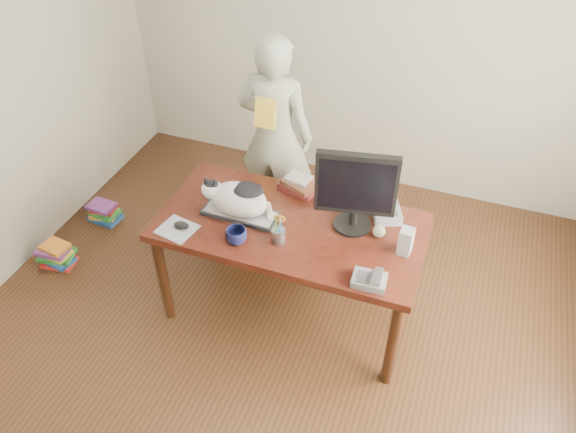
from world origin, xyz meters
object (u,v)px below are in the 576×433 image
Objects in this scene: desk at (295,234)px; mouse at (181,225)px; keyboard at (240,214)px; person at (275,135)px; book_pile_a at (57,255)px; pen_cup at (279,234)px; monitor at (356,188)px; baseball at (379,231)px; cat at (237,198)px; book_stack at (300,184)px; speaker at (406,241)px; phone at (370,280)px; calculator at (386,211)px; book_pile_b at (104,212)px; coffee_mug at (236,236)px.

desk is 0.70m from mouse.
keyboard is 0.89m from person.
book_pile_a is (-1.43, -0.17, -0.68)m from keyboard.
pen_cup is at bearing -93.21° from desk.
desk is 3.07× the size of monitor.
baseball is at bearing -16.73° from monitor.
cat reaches higher than book_stack.
speaker is (1.02, 0.03, -0.05)m from cat.
person is (-0.43, 0.77, 0.17)m from desk.
keyboard is 2.50× the size of phone.
book_stack is at bearing 138.24° from monitor.
book_pile_a is (-2.27, -0.28, -0.70)m from baseball.
desk is at bearing 178.56° from speaker.
phone is 0.66× the size of book_stack.
book_pile_a is at bearing -178.91° from pen_cup.
desk is at bearing 178.75° from calculator.
monitor is (0.67, 0.12, 0.28)m from keyboard.
baseball is 0.29× the size of book_pile_b.
book_pile_a is at bearing -169.90° from speaker.
calculator reaches higher than book_pile_a.
phone is (0.88, -0.28, 0.01)m from keyboard.
calculator is 1.04× the size of book_pile_b.
phone reaches higher than baseball.
phone is 1.52m from person.
speaker is 2.22× the size of baseball.
monitor is 2.58× the size of pen_cup.
keyboard is at bearing -15.13° from book_pile_b.
desk is at bearing 118.57° from person.
book_pile_a is at bearing -170.97° from desk.
speaker reaches higher than mouse.
desk is 0.73m from speaker.
coffee_mug is 1.65× the size of baseball.
phone is 0.39m from baseball.
monitor is 0.73m from coffee_mug.
pen_cup is 1.88m from book_pile_a.
person is 6.00× the size of book_pile_b.
speaker is 0.58× the size of book_stack.
pen_cup reaches higher than phone.
cat is at bearing -107.07° from book_stack.
mouse is 1.42× the size of baseball.
pen_cup is 2.73× the size of baseball.
desk is 0.45m from cat.
baseball is (0.53, 0.24, -0.02)m from pen_cup.
monitor is 2.02× the size of book_pile_b.
book_pile_b is (-1.72, 0.27, -0.53)m from desk.
speaker is 0.34m from calculator.
coffee_mug is at bearing -160.17° from monitor.
pen_cup is (-0.37, -0.26, -0.24)m from monitor.
keyboard is at bearing 49.68° from mouse.
book_pile_a is (-1.69, -0.54, -0.70)m from book_stack.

